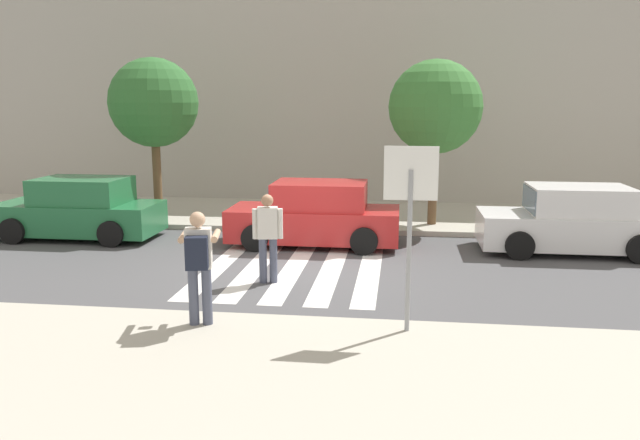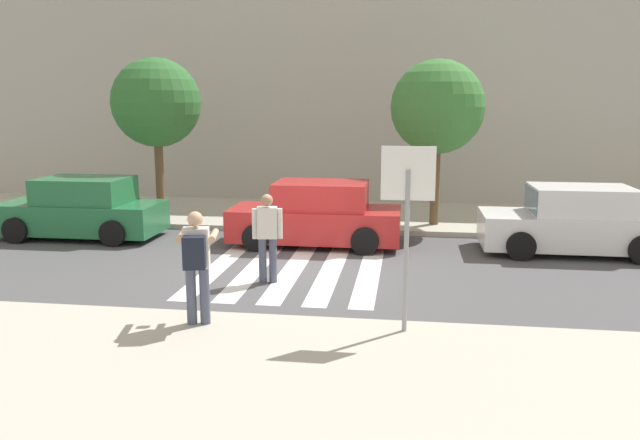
% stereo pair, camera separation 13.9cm
% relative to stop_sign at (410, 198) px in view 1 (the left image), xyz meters
% --- Properties ---
extents(ground_plane, '(120.00, 120.00, 0.00)m').
position_rel_stop_sign_xyz_m(ground_plane, '(-2.33, 3.62, -2.11)').
color(ground_plane, '#4C4C4F').
extents(sidewalk_near, '(60.00, 6.00, 0.14)m').
position_rel_stop_sign_xyz_m(sidewalk_near, '(-2.33, -2.58, -2.04)').
color(sidewalk_near, '#B2AD9E').
rests_on(sidewalk_near, ground).
extents(sidewalk_far, '(60.00, 4.80, 0.14)m').
position_rel_stop_sign_xyz_m(sidewalk_far, '(-2.33, 9.62, -2.04)').
color(sidewalk_far, '#B2AD9E').
rests_on(sidewalk_far, ground).
extents(building_facade_far, '(56.00, 4.00, 7.30)m').
position_rel_stop_sign_xyz_m(building_facade_far, '(-2.33, 14.02, 1.54)').
color(building_facade_far, '#ADA89E').
rests_on(building_facade_far, ground).
extents(crosswalk_stripe_0, '(0.44, 5.20, 0.01)m').
position_rel_stop_sign_xyz_m(crosswalk_stripe_0, '(-3.93, 3.82, -2.10)').
color(crosswalk_stripe_0, silver).
rests_on(crosswalk_stripe_0, ground).
extents(crosswalk_stripe_1, '(0.44, 5.20, 0.01)m').
position_rel_stop_sign_xyz_m(crosswalk_stripe_1, '(-3.13, 3.82, -2.10)').
color(crosswalk_stripe_1, silver).
rests_on(crosswalk_stripe_1, ground).
extents(crosswalk_stripe_2, '(0.44, 5.20, 0.01)m').
position_rel_stop_sign_xyz_m(crosswalk_stripe_2, '(-2.33, 3.82, -2.10)').
color(crosswalk_stripe_2, silver).
rests_on(crosswalk_stripe_2, ground).
extents(crosswalk_stripe_3, '(0.44, 5.20, 0.01)m').
position_rel_stop_sign_xyz_m(crosswalk_stripe_3, '(-1.53, 3.82, -2.10)').
color(crosswalk_stripe_3, silver).
rests_on(crosswalk_stripe_3, ground).
extents(crosswalk_stripe_4, '(0.44, 5.20, 0.01)m').
position_rel_stop_sign_xyz_m(crosswalk_stripe_4, '(-0.73, 3.82, -2.10)').
color(crosswalk_stripe_4, silver).
rests_on(crosswalk_stripe_4, ground).
extents(stop_sign, '(0.76, 0.08, 2.70)m').
position_rel_stop_sign_xyz_m(stop_sign, '(0.00, 0.00, 0.00)').
color(stop_sign, gray).
rests_on(stop_sign, sidewalk_near).
extents(photographer_with_backpack, '(0.69, 0.91, 1.72)m').
position_rel_stop_sign_xyz_m(photographer_with_backpack, '(-3.08, -0.17, -0.94)').
color(photographer_with_backpack, '#474C60').
rests_on(photographer_with_backpack, sidewalk_near).
extents(pedestrian_crossing, '(0.57, 0.30, 1.72)m').
position_rel_stop_sign_xyz_m(pedestrian_crossing, '(-2.63, 2.60, -1.13)').
color(pedestrian_crossing, '#474C60').
rests_on(pedestrian_crossing, ground).
extents(parked_car_green, '(4.10, 1.92, 1.55)m').
position_rel_stop_sign_xyz_m(parked_car_green, '(-8.24, 5.92, -1.38)').
color(parked_car_green, '#236B3D').
rests_on(parked_car_green, ground).
extents(parked_car_red, '(4.10, 1.92, 1.55)m').
position_rel_stop_sign_xyz_m(parked_car_red, '(-2.17, 5.92, -1.38)').
color(parked_car_red, red).
rests_on(parked_car_red, ground).
extents(parked_car_white, '(4.10, 1.92, 1.55)m').
position_rel_stop_sign_xyz_m(parked_car_white, '(3.81, 5.92, -1.38)').
color(parked_car_white, white).
rests_on(parked_car_white, ground).
extents(street_tree_west, '(2.47, 2.47, 4.51)m').
position_rel_stop_sign_xyz_m(street_tree_west, '(-7.01, 8.06, 1.29)').
color(street_tree_west, brown).
rests_on(street_tree_west, sidewalk_far).
extents(street_tree_center, '(2.49, 2.49, 4.41)m').
position_rel_stop_sign_xyz_m(street_tree_center, '(0.73, 8.24, 1.18)').
color(street_tree_center, brown).
rests_on(street_tree_center, sidewalk_far).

